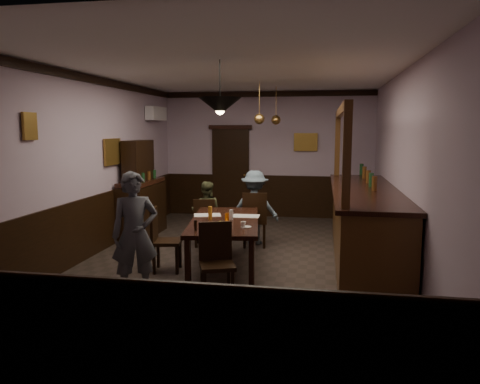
% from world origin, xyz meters
% --- Properties ---
extents(room, '(5.01, 8.01, 3.01)m').
position_xyz_m(room, '(0.00, 0.00, 1.50)').
color(room, '#2D2621').
rests_on(room, ground).
extents(dining_table, '(1.30, 2.32, 0.75)m').
position_xyz_m(dining_table, '(-0.13, -0.35, 0.69)').
color(dining_table, black).
rests_on(dining_table, ground).
extents(chair_far_left, '(0.44, 0.44, 0.88)m').
position_xyz_m(chair_far_left, '(-0.76, 0.85, 0.48)').
color(chair_far_left, black).
rests_on(chair_far_left, ground).
extents(chair_far_right, '(0.49, 0.49, 1.00)m').
position_xyz_m(chair_far_right, '(0.13, 0.97, 0.55)').
color(chair_far_right, black).
rests_on(chair_far_right, ground).
extents(chair_near, '(0.53, 0.53, 0.96)m').
position_xyz_m(chair_near, '(0.04, -1.66, 0.53)').
color(chair_near, black).
rests_on(chair_near, ground).
extents(chair_side, '(0.48, 0.48, 0.96)m').
position_xyz_m(chair_side, '(-1.02, -0.68, 0.52)').
color(chair_side, black).
rests_on(chair_side, ground).
extents(person_standing, '(0.69, 0.61, 1.59)m').
position_xyz_m(person_standing, '(-1.00, -1.74, 0.80)').
color(person_standing, '#4F525A').
rests_on(person_standing, ground).
extents(person_seated_left, '(0.59, 0.47, 1.16)m').
position_xyz_m(person_seated_left, '(-0.80, 1.12, 0.58)').
color(person_seated_left, '#494C2E').
rests_on(person_seated_left, ground).
extents(person_seated_right, '(0.89, 0.53, 1.36)m').
position_xyz_m(person_seated_right, '(0.09, 1.25, 0.68)').
color(person_seated_right, slate).
rests_on(person_seated_right, ground).
extents(newspaper_left, '(0.49, 0.41, 0.01)m').
position_xyz_m(newspaper_left, '(-0.48, -0.06, 0.75)').
color(newspaper_left, silver).
rests_on(newspaper_left, dining_table).
extents(newspaper_right, '(0.43, 0.32, 0.01)m').
position_xyz_m(newspaper_right, '(0.14, -0.04, 0.75)').
color(newspaper_right, silver).
rests_on(newspaper_right, dining_table).
extents(napkin, '(0.17, 0.17, 0.00)m').
position_xyz_m(napkin, '(-0.11, -0.57, 0.75)').
color(napkin, '#EAE756').
rests_on(napkin, dining_table).
extents(saucer, '(0.15, 0.15, 0.01)m').
position_xyz_m(saucer, '(0.28, -0.85, 0.76)').
color(saucer, white).
rests_on(saucer, dining_table).
extents(coffee_cup, '(0.09, 0.09, 0.07)m').
position_xyz_m(coffee_cup, '(0.24, -0.88, 0.80)').
color(coffee_cup, white).
rests_on(coffee_cup, saucer).
extents(pastry_plate, '(0.22, 0.22, 0.01)m').
position_xyz_m(pastry_plate, '(-0.10, -0.87, 0.76)').
color(pastry_plate, white).
rests_on(pastry_plate, dining_table).
extents(pastry_ring_a, '(0.13, 0.13, 0.04)m').
position_xyz_m(pastry_ring_a, '(-0.15, -0.92, 0.79)').
color(pastry_ring_a, '#C68C47').
rests_on(pastry_ring_a, pastry_plate).
extents(pastry_ring_b, '(0.13, 0.13, 0.04)m').
position_xyz_m(pastry_ring_b, '(-0.07, -0.84, 0.79)').
color(pastry_ring_b, '#C68C47').
rests_on(pastry_ring_b, pastry_plate).
extents(soda_can, '(0.07, 0.07, 0.12)m').
position_xyz_m(soda_can, '(-0.08, -0.46, 0.81)').
color(soda_can, orange).
rests_on(soda_can, dining_table).
extents(beer_glass, '(0.06, 0.06, 0.20)m').
position_xyz_m(beer_glass, '(-0.35, -0.38, 0.85)').
color(beer_glass, '#BF721E').
rests_on(beer_glass, dining_table).
extents(water_glass, '(0.06, 0.06, 0.15)m').
position_xyz_m(water_glass, '(-0.04, -0.33, 0.82)').
color(water_glass, silver).
rests_on(water_glass, dining_table).
extents(pepper_mill, '(0.04, 0.04, 0.14)m').
position_xyz_m(pepper_mill, '(-0.37, -1.16, 0.82)').
color(pepper_mill, black).
rests_on(pepper_mill, dining_table).
extents(sideboard, '(0.51, 1.43, 1.89)m').
position_xyz_m(sideboard, '(-2.21, 1.48, 0.76)').
color(sideboard, black).
rests_on(sideboard, ground).
extents(bar_counter, '(1.02, 4.38, 2.45)m').
position_xyz_m(bar_counter, '(1.99, 0.50, 0.62)').
color(bar_counter, '#482913').
rests_on(bar_counter, ground).
extents(door_back, '(0.90, 0.06, 2.10)m').
position_xyz_m(door_back, '(-0.90, 3.95, 1.05)').
color(door_back, black).
rests_on(door_back, ground).
extents(ac_unit, '(0.20, 0.85, 0.30)m').
position_xyz_m(ac_unit, '(-2.38, 2.90, 2.45)').
color(ac_unit, white).
rests_on(ac_unit, ground).
extents(picture_left_small, '(0.04, 0.28, 0.36)m').
position_xyz_m(picture_left_small, '(-2.46, -1.60, 2.15)').
color(picture_left_small, olive).
rests_on(picture_left_small, ground).
extents(picture_left_large, '(0.04, 0.62, 0.48)m').
position_xyz_m(picture_left_large, '(-2.46, 0.80, 1.70)').
color(picture_left_large, olive).
rests_on(picture_left_large, ground).
extents(picture_back, '(0.55, 0.04, 0.42)m').
position_xyz_m(picture_back, '(0.90, 3.96, 1.80)').
color(picture_back, olive).
rests_on(picture_back, ground).
extents(pendant_iron, '(0.56, 0.56, 0.70)m').
position_xyz_m(pendant_iron, '(-0.02, -1.14, 2.41)').
color(pendant_iron, black).
rests_on(pendant_iron, ground).
extents(pendant_brass_mid, '(0.20, 0.20, 0.81)m').
position_xyz_m(pendant_brass_mid, '(0.10, 1.75, 2.30)').
color(pendant_brass_mid, '#BF8C3F').
rests_on(pendant_brass_mid, ground).
extents(pendant_brass_far, '(0.20, 0.20, 0.81)m').
position_xyz_m(pendant_brass_far, '(0.30, 2.90, 2.30)').
color(pendant_brass_far, '#BF8C3F').
rests_on(pendant_brass_far, ground).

